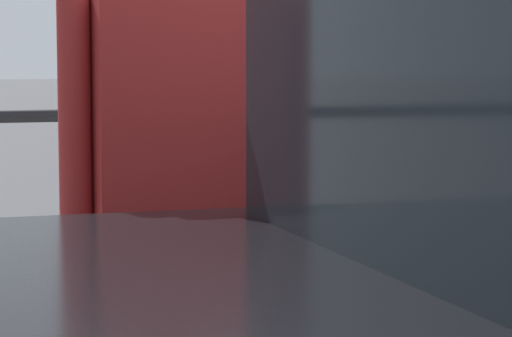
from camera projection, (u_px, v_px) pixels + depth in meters
parking_meter at (383, 126)px, 3.42m from camera, size 0.17×0.18×1.58m
pedestrian_at_meter at (170, 179)px, 3.20m from camera, size 0.64×0.54×1.76m
background_railing at (240, 174)px, 5.57m from camera, size 24.06×0.06×1.12m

